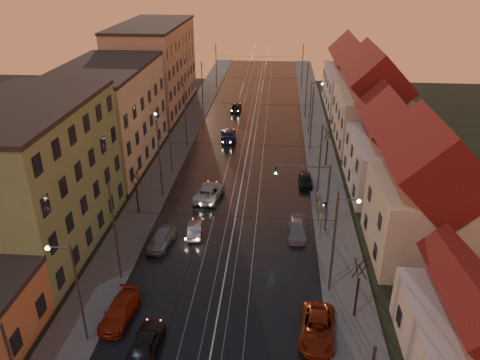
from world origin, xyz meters
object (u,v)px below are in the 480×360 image
(driving_car_1, at_px, (195,229))
(street_lamp_2, at_px, (167,137))
(parked_left_3, at_px, (161,239))
(street_lamp_1, at_px, (339,232))
(parked_right_2, at_px, (305,180))
(street_lamp_0, at_px, (73,285))
(parked_right_1, at_px, (297,230))
(driving_car_3, at_px, (228,135))
(parked_left_2, at_px, (119,311))
(driving_car_2, at_px, (209,192))
(street_lamp_3, at_px, (313,103))
(parked_right_0, at_px, (317,328))
(traffic_light_mast, at_px, (318,189))
(driving_car_4, at_px, (236,107))
(driving_car_0, at_px, (146,342))

(driving_car_1, bearing_deg, street_lamp_2, -74.94)
(parked_left_3, bearing_deg, street_lamp_1, -7.44)
(street_lamp_1, distance_m, parked_left_3, 16.60)
(street_lamp_2, xyz_separation_m, parked_right_2, (16.63, -1.82, -4.23))
(street_lamp_0, bearing_deg, street_lamp_1, 23.72)
(street_lamp_2, height_order, parked_right_1, street_lamp_2)
(driving_car_1, relative_size, driving_car_3, 0.69)
(street_lamp_2, relative_size, parked_left_2, 1.69)
(street_lamp_1, height_order, parked_left_2, street_lamp_1)
(street_lamp_2, relative_size, driving_car_2, 1.45)
(street_lamp_0, distance_m, street_lamp_3, 47.62)
(parked_left_2, relative_size, parked_right_0, 0.91)
(street_lamp_2, distance_m, parked_right_0, 31.20)
(street_lamp_0, height_order, parked_left_3, street_lamp_0)
(traffic_light_mast, distance_m, parked_left_2, 20.79)
(traffic_light_mast, bearing_deg, driving_car_3, 114.38)
(driving_car_4, bearing_deg, parked_right_1, 103.82)
(driving_car_0, distance_m, parked_left_2, 4.03)
(driving_car_2, bearing_deg, street_lamp_3, -112.02)
(driving_car_1, xyz_separation_m, parked_right_0, (10.91, -12.51, 0.11))
(street_lamp_0, relative_size, driving_car_3, 1.48)
(driving_car_1, bearing_deg, driving_car_2, -99.03)
(driving_car_1, relative_size, driving_car_4, 0.85)
(driving_car_1, relative_size, parked_left_3, 0.86)
(driving_car_0, distance_m, driving_car_2, 22.58)
(street_lamp_1, relative_size, driving_car_1, 2.16)
(driving_car_2, bearing_deg, driving_car_1, 95.18)
(parked_left_3, bearing_deg, street_lamp_3, 71.89)
(traffic_light_mast, xyz_separation_m, driving_car_3, (-11.06, 24.39, -3.81))
(street_lamp_2, relative_size, traffic_light_mast, 1.11)
(driving_car_2, bearing_deg, driving_car_4, -82.74)
(driving_car_1, height_order, driving_car_4, driving_car_4)
(street_lamp_3, height_order, driving_car_3, street_lamp_3)
(street_lamp_0, relative_size, street_lamp_3, 1.00)
(parked_right_0, distance_m, parked_right_2, 24.39)
(street_lamp_1, distance_m, parked_right_0, 7.69)
(street_lamp_2, height_order, driving_car_4, street_lamp_2)
(street_lamp_3, relative_size, driving_car_3, 1.48)
(driving_car_3, xyz_separation_m, parked_right_2, (10.58, -14.21, -0.13))
(street_lamp_0, xyz_separation_m, street_lamp_3, (18.21, 44.00, 0.00))
(traffic_light_mast, distance_m, parked_right_2, 10.93)
(driving_car_2, distance_m, parked_left_2, 20.02)
(driving_car_2, height_order, parked_right_0, driving_car_2)
(driving_car_4, relative_size, parked_right_2, 1.14)
(street_lamp_2, distance_m, driving_car_3, 14.38)
(parked_right_1, bearing_deg, driving_car_2, 145.06)
(traffic_light_mast, relative_size, driving_car_0, 1.60)
(driving_car_2, relative_size, parked_left_3, 1.28)
(street_lamp_1, relative_size, parked_right_0, 1.54)
(parked_left_2, bearing_deg, street_lamp_3, 73.18)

